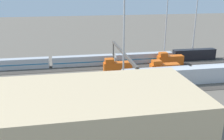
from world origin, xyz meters
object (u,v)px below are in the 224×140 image
Objects in this scene: train_on_track_3 at (164,68)px; light_mast_0 at (167,13)px; train_on_track_1 at (170,60)px; signal_gantry at (123,55)px; train_on_track_2 at (117,66)px; light_mast_2 at (197,10)px; maintenance_shed at (85,120)px; train_on_track_0 at (109,59)px; light_mast_1 at (124,26)px; train_on_track_4 at (192,72)px.

light_mast_0 is (-7.21, -17.97, 17.11)m from train_on_track_3.
train_on_track_1 is 0.29× the size of signal_gantry.
train_on_track_2 is 22.37m from train_on_track_1.
light_mast_2 is 0.78× the size of maintenance_shed.
train_on_track_0 is 9.06× the size of train_on_track_3.
train_on_track_2 is 0.32× the size of light_mast_1.
light_mast_2 reaches higher than train_on_track_4.
train_on_track_0 is at bearing -82.54° from train_on_track_2.
train_on_track_2 reaches higher than train_on_track_4.
light_mast_2 reaches higher than train_on_track_3.
signal_gantry reaches higher than train_on_track_4.
train_on_track_3 is at bearing 42.31° from light_mast_2.
train_on_track_0 reaches higher than train_on_track_4.
light_mast_2 is (-35.41, -13.11, 17.79)m from train_on_track_2.
train_on_track_3 is 9.29m from train_on_track_4.
maintenance_shed is (14.28, 42.18, 3.55)m from train_on_track_2.
light_mast_2 is (-19.90, -18.11, 17.79)m from train_on_track_3.
train_on_track_1 is 18.90m from light_mast_0.
light_mast_1 is 21.77m from signal_gantry.
light_mast_1 is (18.41, 17.81, 17.42)m from train_on_track_3.
light_mast_1 is at bearing 44.04° from train_on_track_3.
train_on_track_4 is 23.61m from signal_gantry.
train_on_track_2 is at bearing 12.91° from train_on_track_1.
train_on_track_4 is at bearing 167.41° from signal_gantry.
light_mast_0 reaches higher than train_on_track_0.
train_on_track_0 is 23.65m from train_on_track_1.
light_mast_1 reaches higher than train_on_track_1.
train_on_track_0 is 2.94× the size of light_mast_0.
light_mast_0 is (-0.92, -7.97, 17.11)m from train_on_track_1.
train_on_track_4 is 1.16× the size of maintenance_shed.
train_on_track_0 is 31.75m from train_on_track_4.
light_mast_2 reaches higher than light_mast_1.
light_mast_0 is 0.75× the size of maintenance_shed.
train_on_track_0 is at bearing -92.77° from light_mast_1.
signal_gantry is (-3.86, -17.81, -11.92)m from light_mast_1.
light_mast_2 is (-36.72, -3.11, 17.87)m from train_on_track_0.
light_mast_1 is 0.77× the size of maintenance_shed.
signal_gantry is at bearing -12.59° from train_on_track_4.
signal_gantry reaches higher than train_on_track_1.
signal_gantry reaches higher than train_on_track_2.
light_mast_1 reaches higher than signal_gantry.
light_mast_1 is at bearing 77.75° from signal_gantry.
light_mast_2 reaches higher than maintenance_shed.
signal_gantry is (20.84, 10.00, 5.50)m from train_on_track_1.
maintenance_shed reaches higher than train_on_track_2.
train_on_track_0 is at bearing -12.20° from train_on_track_1.
train_on_track_1 is at bearing 83.41° from light_mast_0.
light_mast_0 is at bearing -172.95° from train_on_track_0.
signal_gantry is at bearing -102.25° from light_mast_1.
light_mast_1 is (25.63, 35.78, 0.31)m from light_mast_0.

